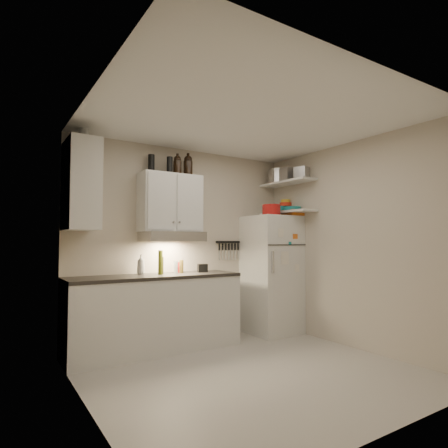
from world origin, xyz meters
TOP-DOWN VIEW (x-y plane):
  - floor at (0.00, 0.00)m, footprint 3.20×3.00m
  - ceiling at (0.00, 0.00)m, footprint 3.20×3.00m
  - back_wall at (0.00, 1.51)m, footprint 3.20×0.02m
  - left_wall at (-1.61, 0.00)m, footprint 0.02×3.00m
  - right_wall at (1.61, 0.00)m, footprint 0.02×3.00m
  - base_cabinet at (-0.55, 1.20)m, footprint 2.10×0.60m
  - countertop at (-0.55, 1.20)m, footprint 2.10×0.62m
  - upper_cabinet at (-0.30, 1.33)m, footprint 0.80×0.33m
  - side_cabinet at (-1.44, 1.20)m, footprint 0.33×0.55m
  - range_hood at (-0.30, 1.27)m, footprint 0.76×0.46m
  - fridge at (1.25, 1.16)m, footprint 0.70×0.68m
  - shelf_hi at (1.45, 1.02)m, footprint 0.30×0.95m
  - shelf_lo at (1.45, 1.02)m, footprint 0.30×0.95m
  - knife_strip at (0.70, 1.49)m, footprint 0.42×0.02m
  - dutch_oven at (1.10, 0.98)m, footprint 0.30×0.30m
  - book_stack at (1.51, 0.97)m, footprint 0.25×0.30m
  - spice_jar at (1.24, 1.18)m, footprint 0.08×0.08m
  - stock_pot at (1.49, 1.27)m, footprint 0.40×0.40m
  - tin_a at (1.48, 1.03)m, footprint 0.21×0.19m
  - tin_b at (1.50, 0.77)m, footprint 0.23×0.23m
  - bowl_teal at (1.49, 1.23)m, footprint 0.23×0.23m
  - bowl_orange at (1.54, 1.17)m, footprint 0.18×0.18m
  - bowl_yellow at (1.54, 1.17)m, footprint 0.14×0.14m
  - plates at (1.49, 0.97)m, footprint 0.28×0.28m
  - growler_a at (-0.22, 1.29)m, footprint 0.12×0.12m
  - growler_b at (-0.05, 1.33)m, footprint 0.15×0.15m
  - thermos_a at (-0.34, 1.28)m, footprint 0.08×0.08m
  - thermos_b at (-0.54, 1.39)m, footprint 0.08×0.08m
  - side_jar at (-1.41, 1.25)m, footprint 0.13×0.13m
  - soap_bottle at (-0.68, 1.35)m, footprint 0.13×0.13m
  - pepper_mill at (-0.16, 1.28)m, footprint 0.07×0.07m
  - oil_bottle at (-0.48, 1.21)m, footprint 0.06×0.06m
  - vinegar_bottle at (-0.46, 1.23)m, footprint 0.06×0.06m
  - clear_bottle at (-0.25, 1.26)m, footprint 0.07×0.07m
  - red_jar at (-0.15, 1.35)m, footprint 0.08×0.08m
  - caddy at (0.13, 1.24)m, footprint 0.15×0.12m

SIDE VIEW (x-z plane):
  - floor at x=0.00m, z-range -0.02..0.00m
  - base_cabinet at x=-0.55m, z-range 0.00..0.88m
  - fridge at x=1.25m, z-range 0.00..1.70m
  - countertop at x=-0.55m, z-range 0.88..0.92m
  - caddy at x=0.13m, z-range 0.92..1.03m
  - red_jar at x=-0.15m, z-range 0.92..1.05m
  - clear_bottle at x=-0.25m, z-range 0.92..1.08m
  - pepper_mill at x=-0.16m, z-range 0.92..1.09m
  - vinegar_bottle at x=-0.46m, z-range 0.92..1.13m
  - soap_bottle at x=-0.68m, z-range 0.92..1.20m
  - oil_bottle at x=-0.48m, z-range 0.92..1.22m
  - back_wall at x=0.00m, z-range 0.00..2.60m
  - left_wall at x=-1.61m, z-range 0.00..2.60m
  - right_wall at x=1.61m, z-range 0.00..2.60m
  - knife_strip at x=0.70m, z-range 1.31..1.33m
  - range_hood at x=-0.30m, z-range 1.33..1.45m
  - book_stack at x=1.51m, z-range 1.70..1.79m
  - spice_jar at x=1.24m, z-range 1.70..1.81m
  - shelf_lo at x=1.45m, z-range 1.75..1.77m
  - dutch_oven at x=1.10m, z-range 1.70..1.85m
  - plates at x=1.49m, z-range 1.77..1.84m
  - bowl_teal at x=1.49m, z-range 1.77..1.87m
  - upper_cabinet at x=-0.30m, z-range 1.45..2.20m
  - bowl_orange at x=1.54m, z-range 1.87..1.92m
  - bowl_yellow at x=1.54m, z-range 1.92..1.97m
  - side_cabinet at x=-1.44m, z-range 1.45..2.45m
  - shelf_hi at x=1.45m, z-range 2.19..2.22m
  - tin_b at x=1.50m, z-range 2.21..2.40m
  - thermos_a at x=-0.34m, z-range 2.20..2.42m
  - tin_a at x=1.48m, z-range 2.21..2.42m
  - thermos_b at x=-0.54m, z-range 2.20..2.44m
  - growler_a at x=-0.22m, z-range 2.20..2.45m
  - stock_pot at x=1.49m, z-range 2.21..2.44m
  - growler_b at x=-0.05m, z-range 2.20..2.49m
  - side_jar at x=-1.41m, z-range 2.45..2.60m
  - ceiling at x=0.00m, z-range 2.60..2.62m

